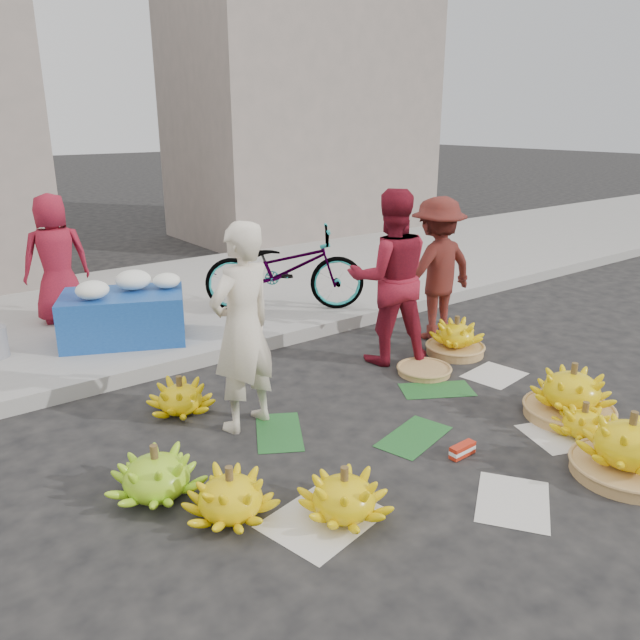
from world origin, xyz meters
TOP-DOWN VIEW (x-y plane):
  - ground at (0.00, 0.00)m, footprint 80.00×80.00m
  - curb at (0.00, 2.20)m, footprint 40.00×0.25m
  - sidewalk at (0.00, 4.30)m, footprint 40.00×4.00m
  - building_right at (4.50, 7.70)m, footprint 5.00×3.00m
  - newspaper_scatter at (0.00, -0.80)m, footprint 3.20×1.80m
  - banana_leaves at (-0.10, 0.20)m, footprint 2.00×1.00m
  - banana_bunch_0 at (-1.74, -0.23)m, footprint 0.67×0.67m
  - banana_bunch_1 at (-1.18, -0.66)m, footprint 0.66×0.66m
  - banana_bunch_2 at (0.68, -1.47)m, footprint 0.73×0.73m
  - banana_bunch_3 at (0.97, -0.98)m, footprint 0.51×0.51m
  - banana_bunch_4 at (1.17, -0.73)m, footprint 0.75×0.75m
  - banana_bunch_5 at (1.53, 0.82)m, footprint 0.59×0.59m
  - banana_bunch_6 at (-2.02, 0.25)m, footprint 0.67×0.67m
  - banana_bunch_7 at (-1.36, 1.30)m, footprint 0.56×0.56m
  - basket_spare at (0.89, 0.64)m, footprint 0.61×0.61m
  - incense_stack at (-0.02, -0.62)m, footprint 0.23×0.08m
  - vendor_cream at (-1.04, 0.77)m, footprint 0.68×0.52m
  - vendor_red at (0.85, 1.13)m, footprint 1.06×0.98m
  - man_striped at (1.74, 1.33)m, footprint 1.05×0.64m
  - flower_table at (-1.18, 3.01)m, footprint 1.44×1.21m
  - flower_vendor at (-1.52, 4.10)m, footprint 0.77×0.54m
  - bicycle at (0.80, 2.92)m, footprint 1.63×1.98m

SIDE VIEW (x-z plane):
  - ground at x=0.00m, z-range 0.00..0.00m
  - newspaper_scatter at x=0.00m, z-range 0.00..0.01m
  - banana_leaves at x=-0.10m, z-range 0.00..0.01m
  - basket_spare at x=0.89m, z-range 0.00..0.06m
  - incense_stack at x=-0.02m, z-range 0.01..0.10m
  - sidewalk at x=0.00m, z-range 0.00..0.12m
  - curb at x=0.00m, z-range 0.00..0.15m
  - banana_bunch_3 at x=0.97m, z-range -0.02..0.27m
  - banana_bunch_7 at x=-1.36m, z-range -0.02..0.31m
  - banana_bunch_1 at x=-1.18m, z-range -0.02..0.33m
  - banana_bunch_0 at x=-1.74m, z-range -0.02..0.33m
  - banana_bunch_6 at x=-2.02m, z-range -0.02..0.35m
  - banana_bunch_5 at x=1.53m, z-range -0.03..0.39m
  - banana_bunch_4 at x=1.17m, z-range -0.03..0.45m
  - banana_bunch_2 at x=0.68m, z-range -0.03..0.46m
  - flower_table at x=-1.18m, z-range 0.06..0.77m
  - bicycle at x=0.80m, z-range 0.12..1.14m
  - man_striped at x=1.74m, z-range 0.00..1.58m
  - vendor_cream at x=-1.04m, z-range 0.00..1.66m
  - flower_vendor at x=-1.52m, z-range 0.12..1.59m
  - vendor_red at x=0.85m, z-range 0.00..1.74m
  - building_right at x=4.50m, z-range 0.00..5.00m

